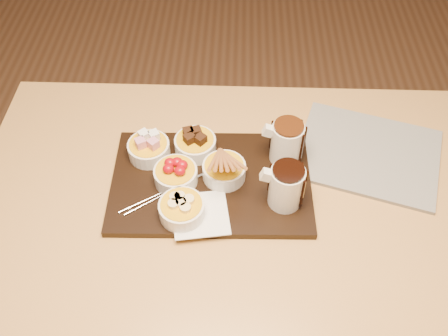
{
  "coord_description": "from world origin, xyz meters",
  "views": [
    {
      "loc": [
        0.01,
        -0.68,
        1.67
      ],
      "look_at": [
        -0.01,
        0.05,
        0.81
      ],
      "focal_mm": 40.0,
      "sensor_mm": 36.0,
      "label": 1
    }
  ],
  "objects_px": {
    "bowl_strawberries": "(176,176)",
    "newspaper": "(368,154)",
    "dining_table": "(229,226)",
    "pitcher_dark_chocolate": "(286,187)",
    "serving_board": "(211,182)",
    "pitcher_milk_chocolate": "(287,143)"
  },
  "relations": [
    {
      "from": "pitcher_dark_chocolate",
      "to": "newspaper",
      "type": "relative_size",
      "value": 0.31
    },
    {
      "from": "bowl_strawberries",
      "to": "serving_board",
      "type": "bearing_deg",
      "value": 4.81
    },
    {
      "from": "dining_table",
      "to": "pitcher_dark_chocolate",
      "type": "distance_m",
      "value": 0.21
    },
    {
      "from": "bowl_strawberries",
      "to": "newspaper",
      "type": "distance_m",
      "value": 0.48
    },
    {
      "from": "dining_table",
      "to": "bowl_strawberries",
      "type": "xyz_separation_m",
      "value": [
        -0.12,
        0.04,
        0.14
      ]
    },
    {
      "from": "pitcher_dark_chocolate",
      "to": "newspaper",
      "type": "distance_m",
      "value": 0.28
    },
    {
      "from": "bowl_strawberries",
      "to": "pitcher_milk_chocolate",
      "type": "height_order",
      "value": "pitcher_milk_chocolate"
    },
    {
      "from": "bowl_strawberries",
      "to": "newspaper",
      "type": "height_order",
      "value": "bowl_strawberries"
    },
    {
      "from": "bowl_strawberries",
      "to": "pitcher_dark_chocolate",
      "type": "distance_m",
      "value": 0.25
    },
    {
      "from": "dining_table",
      "to": "bowl_strawberries",
      "type": "distance_m",
      "value": 0.19
    },
    {
      "from": "dining_table",
      "to": "newspaper",
      "type": "bearing_deg",
      "value": 24.46
    },
    {
      "from": "serving_board",
      "to": "pitcher_dark_chocolate",
      "type": "distance_m",
      "value": 0.19
    },
    {
      "from": "dining_table",
      "to": "pitcher_dark_chocolate",
      "type": "bearing_deg",
      "value": -3.7
    },
    {
      "from": "newspaper",
      "to": "serving_board",
      "type": "bearing_deg",
      "value": -147.33
    },
    {
      "from": "bowl_strawberries",
      "to": "pitcher_dark_chocolate",
      "type": "xyz_separation_m",
      "value": [
        0.25,
        -0.05,
        0.03
      ]
    },
    {
      "from": "serving_board",
      "to": "pitcher_dark_chocolate",
      "type": "height_order",
      "value": "pitcher_dark_chocolate"
    },
    {
      "from": "newspaper",
      "to": "dining_table",
      "type": "bearing_deg",
      "value": -138.27
    },
    {
      "from": "pitcher_milk_chocolate",
      "to": "newspaper",
      "type": "relative_size",
      "value": 0.31
    },
    {
      "from": "pitcher_dark_chocolate",
      "to": "serving_board",
      "type": "bearing_deg",
      "value": 160.02
    },
    {
      "from": "pitcher_dark_chocolate",
      "to": "newspaper",
      "type": "bearing_deg",
      "value": 35.69
    },
    {
      "from": "dining_table",
      "to": "newspaper",
      "type": "relative_size",
      "value": 3.58
    },
    {
      "from": "bowl_strawberries",
      "to": "pitcher_dark_chocolate",
      "type": "bearing_deg",
      "value": -11.42
    }
  ]
}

